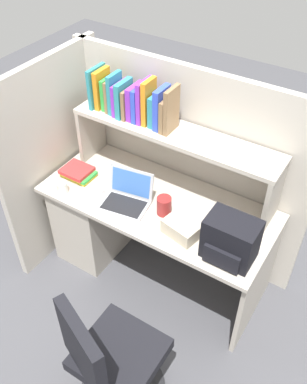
{
  "coord_description": "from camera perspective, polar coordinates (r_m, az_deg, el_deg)",
  "views": [
    {
      "loc": [
        1.11,
        -1.8,
        2.69
      ],
      "look_at": [
        0.0,
        -0.05,
        0.85
      ],
      "focal_mm": 40.02,
      "sensor_mm": 36.0,
      "label": 1
    }
  ],
  "objects": [
    {
      "name": "paper_cup",
      "position": [
        2.99,
        -12.1,
        0.61
      ],
      "size": [
        0.08,
        0.08,
        0.08
      ],
      "primitive_type": "cylinder",
      "color": "white",
      "rests_on": "desk"
    },
    {
      "name": "cubicle_partition_rear",
      "position": [
        3.11,
        4.26,
        3.4
      ],
      "size": [
        1.84,
        0.05,
        1.55
      ],
      "primitive_type": "cube",
      "color": "#BCB5A8",
      "rests_on": "ground_plane"
    },
    {
      "name": "desk_book_stack",
      "position": [
        3.11,
        -10.05,
        2.59
      ],
      "size": [
        0.23,
        0.18,
        0.07
      ],
      "color": "yellow",
      "rests_on": "desk"
    },
    {
      "name": "tissue_box",
      "position": [
        2.63,
        3.55,
        -5.06
      ],
      "size": [
        0.24,
        0.16,
        0.1
      ],
      "primitive_type": "cube",
      "rotation": [
        0.0,
        0.0,
        -0.2
      ],
      "color": "#BFB299",
      "rests_on": "desk"
    },
    {
      "name": "desk",
      "position": [
        3.27,
        -5.3,
        -2.94
      ],
      "size": [
        1.6,
        0.7,
        0.73
      ],
      "color": "beige",
      "rests_on": "ground_plane"
    },
    {
      "name": "snack_canister",
      "position": [
        2.76,
        1.41,
        -1.84
      ],
      "size": [
        0.1,
        0.1,
        0.13
      ],
      "primitive_type": "cylinder",
      "color": "maroon",
      "rests_on": "desk"
    },
    {
      "name": "overhead_hutch",
      "position": [
        2.8,
        2.76,
        6.44
      ],
      "size": [
        1.44,
        0.28,
        0.45
      ],
      "color": "#B3A99C",
      "rests_on": "desk"
    },
    {
      "name": "backpack",
      "position": [
        2.49,
        10.19,
        -6.33
      ],
      "size": [
        0.3,
        0.23,
        0.28
      ],
      "color": "black",
      "rests_on": "desk"
    },
    {
      "name": "reference_books_on_shelf",
      "position": [
        2.82,
        -2.6,
        12.11
      ],
      "size": [
        0.61,
        0.19,
        0.3
      ],
      "color": "teal",
      "rests_on": "overhead_hutch"
    },
    {
      "name": "laptop",
      "position": [
        2.85,
        -3.55,
        -0.65
      ],
      "size": [
        0.35,
        0.3,
        0.22
      ],
      "color": "#B7BABF",
      "rests_on": "desk"
    },
    {
      "name": "computer_mouse",
      "position": [
        2.95,
        -7.65,
        -0.06
      ],
      "size": [
        0.1,
        0.12,
        0.03
      ],
      "primitive_type": "cube",
      "rotation": [
        0.0,
        0.0,
        -0.4
      ],
      "color": "silver",
      "rests_on": "desk"
    },
    {
      "name": "office_chair",
      "position": [
        2.57,
        -5.59,
        -21.92
      ],
      "size": [
        0.53,
        0.55,
        0.93
      ],
      "rotation": [
        0.0,
        0.0,
        2.74
      ],
      "color": "black",
      "rests_on": "ground_plane"
    },
    {
      "name": "ground_plane",
      "position": [
        3.42,
        0.46,
        -10.25
      ],
      "size": [
        8.0,
        8.0,
        0.0
      ],
      "primitive_type": "plane",
      "color": "#4C4C51"
    },
    {
      "name": "cubicle_partition_left",
      "position": [
        3.25,
        -12.79,
        4.33
      ],
      "size": [
        0.05,
        1.06,
        1.55
      ],
      "primitive_type": "cube",
      "color": "#BCB5A8",
      "rests_on": "ground_plane"
    }
  ]
}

